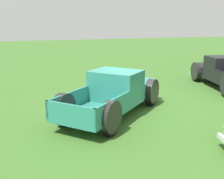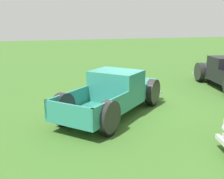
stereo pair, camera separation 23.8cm
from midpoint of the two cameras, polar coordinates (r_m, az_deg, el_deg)
ground_plane at (r=10.44m, az=3.60°, el=-3.58°), size 80.00×80.00×0.00m
pickup_truck_foreground at (r=9.64m, az=1.76°, el=-0.61°), size 4.57×4.82×1.51m
picnic_table at (r=20.58m, az=22.49°, el=5.52°), size 2.22×2.31×0.78m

